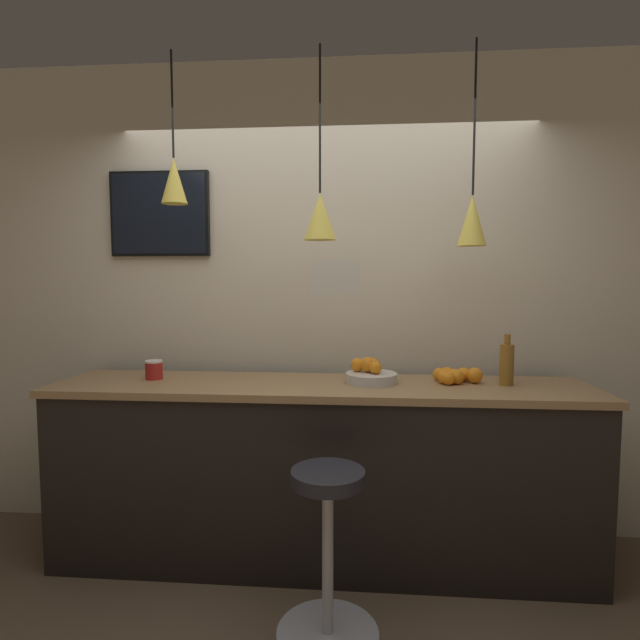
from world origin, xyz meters
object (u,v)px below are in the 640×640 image
fruit_bowl (370,374)px  bar_stool (328,540)px  mounted_tv (160,214)px  juice_bottle (507,364)px  spread_jar (154,370)px

fruit_bowl → bar_stool: bearing=-106.4°
mounted_tv → bar_stool: bearing=-40.9°
juice_bottle → mounted_tv: (-2.04, 0.32, 0.86)m
bar_stool → fruit_bowl: bearing=73.6°
bar_stool → fruit_bowl: size_ratio=2.66×
bar_stool → juice_bottle: juice_bottle is taller
juice_bottle → mounted_tv: 2.24m
bar_stool → fruit_bowl: fruit_bowl is taller
juice_bottle → spread_jar: size_ratio=2.58×
spread_jar → juice_bottle: bearing=0.0°
juice_bottle → spread_jar: (-1.97, 0.00, -0.06)m
bar_stool → spread_jar: size_ratio=7.01×
spread_jar → bar_stool: bearing=-31.8°
spread_jar → mounted_tv: mounted_tv is taller
juice_bottle → spread_jar: 1.97m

